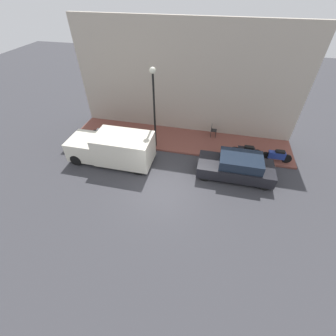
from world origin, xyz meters
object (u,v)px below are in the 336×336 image
Objects in this scene: motorcycle_blue at (277,156)px; scooter_silver at (104,133)px; cafe_chair at (213,130)px; delivery_van at (112,148)px; streetlamp at (154,97)px; parked_car at (236,167)px; motorcycle_black at (246,151)px.

scooter_silver is (0.01, 11.42, 0.01)m from motorcycle_blue.
scooter_silver is 7.63m from cafe_chair.
streetlamp is at bearing -47.68° from delivery_van.
parked_car is 2.31× the size of motorcycle_blue.
parked_car reaches higher than cafe_chair.
cafe_chair is at bearing 63.75° from motorcycle_blue.
streetlamp reaches higher than delivery_van.
motorcycle_blue is at bearing -78.48° from delivery_van.
cafe_chair is at bearing -55.49° from delivery_van.
scooter_silver is at bearing 90.63° from motorcycle_black.
cafe_chair reaches higher than motorcycle_blue.
delivery_van is (-0.25, 7.46, 0.30)m from parked_car.
cafe_chair is at bearing 23.27° from parked_car.
motorcycle_black is (1.88, -0.62, -0.13)m from parked_car.
motorcycle_black is 2.92m from cafe_chair.
scooter_silver is 9.61m from motorcycle_black.
parked_car is at bearing 125.89° from motorcycle_blue.
cafe_chair is (2.00, 4.05, 0.10)m from motorcycle_blue.
streetlamp is (-0.14, 5.88, 3.01)m from motorcycle_black.
delivery_van is 8.36m from motorcycle_black.
parked_car is 3.01m from motorcycle_blue.
scooter_silver is 0.37× the size of streetlamp.
cafe_chair is at bearing -74.91° from scooter_silver.
motorcycle_blue is 4.52m from cafe_chair.
parked_car reaches higher than motorcycle_blue.
streetlamp reaches higher than scooter_silver.
parked_car reaches higher than motorcycle_black.
streetlamp is at bearing -90.54° from scooter_silver.
motorcycle_black is 6.61m from streetlamp.
streetlamp is at bearing 118.99° from cafe_chair.
motorcycle_black is (0.12, 1.82, -0.02)m from motorcycle_blue.
parked_car is at bearing -101.17° from scooter_silver.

